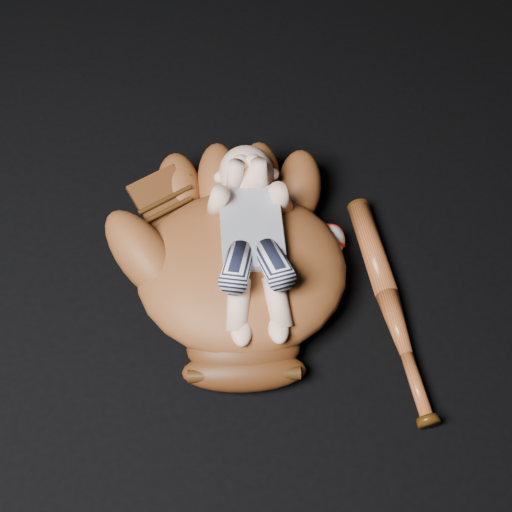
# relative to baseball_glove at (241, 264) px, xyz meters

# --- Properties ---
(baseball_glove) EXTENTS (0.58, 0.63, 0.17)m
(baseball_glove) POSITION_rel_baseball_glove_xyz_m (0.00, 0.00, 0.00)
(baseball_glove) COLOR #622F15
(baseball_glove) RESTS_ON ground
(newborn_baby) EXTENTS (0.24, 0.41, 0.15)m
(newborn_baby) POSITION_rel_baseball_glove_xyz_m (0.02, 0.00, 0.06)
(newborn_baby) COLOR beige
(newborn_baby) RESTS_ON baseball_glove
(baseball_bat) EXTENTS (0.08, 0.46, 0.04)m
(baseball_bat) POSITION_rel_baseball_glove_xyz_m (0.25, -0.12, -0.06)
(baseball_bat) COLOR brown
(baseball_bat) RESTS_ON ground
(baseball) EXTENTS (0.08, 0.08, 0.06)m
(baseball) POSITION_rel_baseball_glove_xyz_m (0.18, 0.04, -0.05)
(baseball) COLOR white
(baseball) RESTS_ON ground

